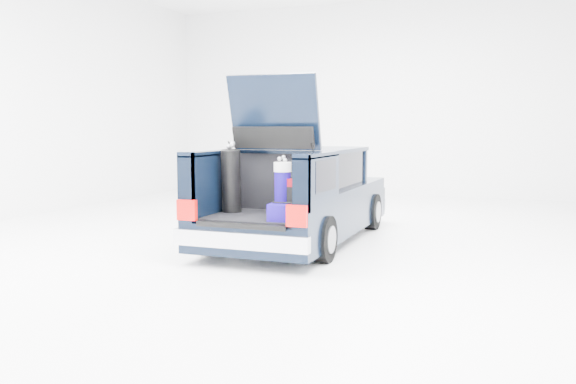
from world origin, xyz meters
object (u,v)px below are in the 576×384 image
at_px(car, 302,197).
at_px(black_golf_bag, 231,181).
at_px(blue_golf_bag, 283,188).
at_px(red_suitcase, 288,196).

xyz_separation_m(car, black_golf_bag, (-0.50, -1.47, 0.36)).
height_order(car, blue_golf_bag, car).
bearing_deg(black_golf_bag, car, 53.82).
bearing_deg(blue_golf_bag, red_suitcase, 37.55).
bearing_deg(black_golf_bag, red_suitcase, -12.00).
distance_m(car, red_suitcase, 1.44).
bearing_deg(car, red_suitcase, -78.00).
distance_m(red_suitcase, blue_golf_bag, 0.14).
xyz_separation_m(car, blue_golf_bag, (0.23, -1.42, 0.29)).
bearing_deg(red_suitcase, black_golf_bag, -170.24).
bearing_deg(red_suitcase, car, 106.34).
bearing_deg(blue_golf_bag, black_golf_bag, -161.35).
distance_m(car, black_golf_bag, 1.60).
height_order(red_suitcase, blue_golf_bag, blue_golf_bag).
distance_m(red_suitcase, black_golf_bag, 0.82).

